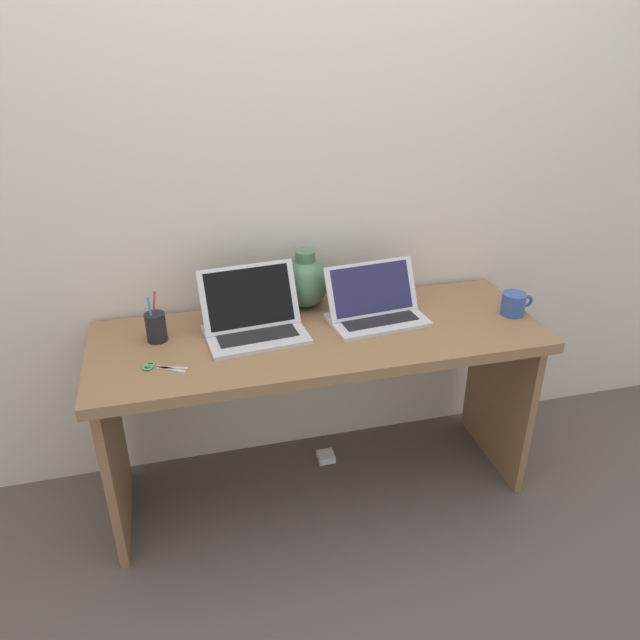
% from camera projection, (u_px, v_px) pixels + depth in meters
% --- Properties ---
extents(ground_plane, '(6.00, 6.00, 0.00)m').
position_uv_depth(ground_plane, '(320.00, 484.00, 2.51)').
color(ground_plane, '#564C47').
extents(back_wall, '(4.40, 0.04, 2.40)m').
position_uv_depth(back_wall, '(298.00, 174.00, 2.23)').
color(back_wall, beige).
rests_on(back_wall, ground).
extents(desk, '(1.60, 0.57, 0.71)m').
position_uv_depth(desk, '(320.00, 367.00, 2.25)').
color(desk, olive).
rests_on(desk, ground).
extents(laptop_left, '(0.37, 0.28, 0.23)m').
position_uv_depth(laptop_left, '(253.00, 317.00, 2.16)').
color(laptop_left, silver).
rests_on(laptop_left, desk).
extents(laptop_right, '(0.37, 0.25, 0.20)m').
position_uv_depth(laptop_right, '(375.00, 305.00, 2.25)').
color(laptop_right, silver).
rests_on(laptop_right, desk).
extents(green_vase, '(0.18, 0.18, 0.23)m').
position_uv_depth(green_vase, '(306.00, 281.00, 2.33)').
color(green_vase, '#47704C').
rests_on(green_vase, desk).
extents(coffee_mug, '(0.13, 0.09, 0.08)m').
position_uv_depth(coffee_mug, '(514.00, 304.00, 2.29)').
color(coffee_mug, '#335199').
rests_on(coffee_mug, desk).
extents(pen_cup, '(0.07, 0.07, 0.18)m').
position_uv_depth(pen_cup, '(156.00, 327.00, 2.11)').
color(pen_cup, black).
rests_on(pen_cup, desk).
extents(scissors, '(0.14, 0.09, 0.01)m').
position_uv_depth(scissors, '(157.00, 367.00, 1.97)').
color(scissors, '#B7B7BC').
rests_on(scissors, desk).
extents(power_brick, '(0.07, 0.07, 0.03)m').
position_uv_depth(power_brick, '(326.00, 457.00, 2.64)').
color(power_brick, white).
rests_on(power_brick, ground).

